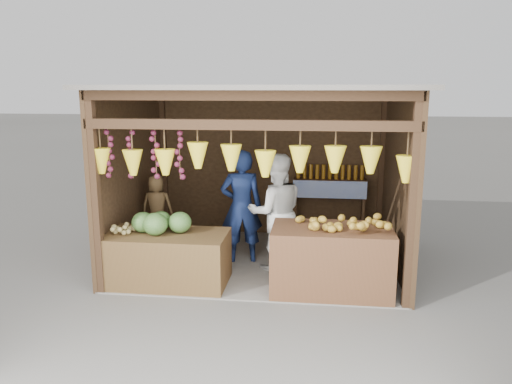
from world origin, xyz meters
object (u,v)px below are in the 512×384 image
(counter_left, at_px, (166,259))
(man_standing, at_px, (241,207))
(woman_standing, at_px, (276,212))
(counter_right, at_px, (331,260))
(vendor_seated, at_px, (157,206))

(counter_left, bearing_deg, man_standing, 48.47)
(man_standing, height_order, woman_standing, man_standing)
(woman_standing, bearing_deg, counter_left, 13.61)
(counter_right, relative_size, woman_standing, 0.90)
(man_standing, bearing_deg, woman_standing, 144.35)
(counter_left, xyz_separation_m, counter_right, (2.21, -0.02, 0.08))
(woman_standing, bearing_deg, man_standing, -37.74)
(counter_left, height_order, counter_right, counter_right)
(vendor_seated, bearing_deg, counter_right, 153.30)
(counter_right, bearing_deg, vendor_seated, 158.20)
(counter_right, height_order, man_standing, man_standing)
(counter_left, bearing_deg, counter_right, -0.52)
(counter_left, height_order, woman_standing, woman_standing)
(counter_left, height_order, man_standing, man_standing)
(counter_left, distance_m, counter_right, 2.21)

